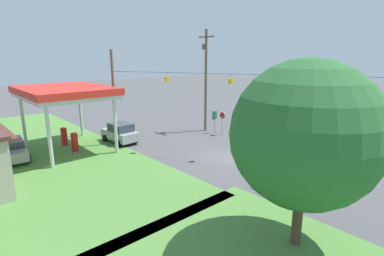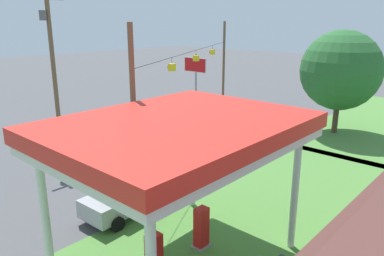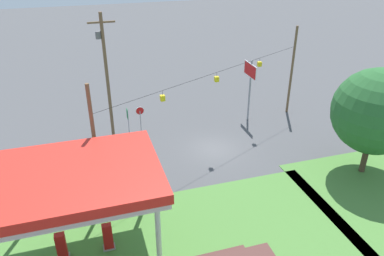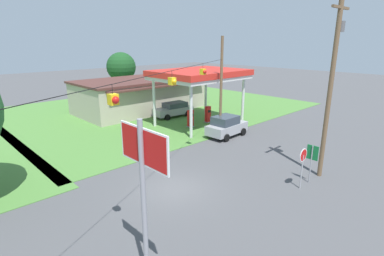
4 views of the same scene
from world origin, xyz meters
name	(u,v)px [view 3 (image 3 of 4)]	position (x,y,z in m)	size (l,w,h in m)	color
ground_plane	(214,149)	(0.00, 0.00, 0.00)	(160.00, 160.00, 0.00)	#4C4C4F
gas_station_canopy	(74,180)	(11.12, 8.97, 5.12)	(8.89, 6.77, 5.65)	silver
fuel_pump_near	(108,237)	(9.85, 8.96, 0.84)	(0.71, 0.56, 1.76)	gray
fuel_pump_far	(62,247)	(12.40, 8.96, 0.84)	(0.71, 0.56, 1.76)	gray
car_at_pumps_front	(98,191)	(10.07, 4.45, 0.98)	(4.16, 2.25, 1.93)	#9E9EA3
stop_sign_roadside	(140,114)	(5.43, -5.11, 1.81)	(0.80, 0.08, 2.50)	#99999E
stop_sign_overhead	(250,77)	(-5.14, -4.59, 4.41)	(0.22, 2.56, 6.04)	gray
route_sign	(128,116)	(6.58, -5.12, 1.71)	(0.10, 0.70, 2.40)	gray
utility_pole_main	(106,71)	(8.05, -5.12, 6.11)	(2.20, 0.44, 10.99)	brown
signal_span_gantry	(216,98)	(0.00, -0.01, 4.74)	(19.89, 10.24, 8.83)	brown
tree_west_verge	(376,111)	(-9.77, 6.56, 5.12)	(6.27, 6.27, 8.26)	#4C3828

